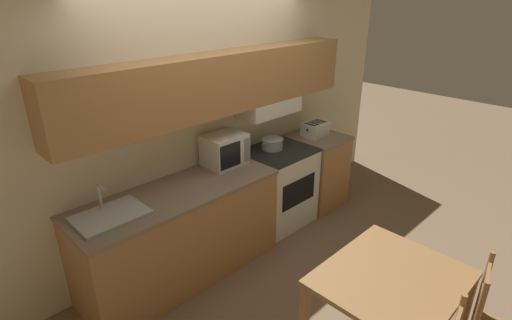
% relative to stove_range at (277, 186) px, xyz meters
% --- Properties ---
extents(ground_plane, '(16.00, 16.00, 0.00)m').
position_rel_stove_range_xyz_m(ground_plane, '(-0.66, 0.31, -0.45)').
color(ground_plane, '#7F664C').
extents(wall_back, '(5.64, 0.38, 2.55)m').
position_rel_stove_range_xyz_m(wall_back, '(-0.64, 0.25, 1.02)').
color(wall_back, beige).
rests_on(wall_back, ground_plane).
extents(lower_counter_main, '(1.91, 0.68, 0.89)m').
position_rel_stove_range_xyz_m(lower_counter_main, '(-1.33, -0.02, 0.00)').
color(lower_counter_main, '#B27A47').
rests_on(lower_counter_main, ground_plane).
extents(lower_counter_right_stub, '(0.59, 0.68, 0.89)m').
position_rel_stove_range_xyz_m(lower_counter_right_stub, '(0.68, -0.02, 0.00)').
color(lower_counter_right_stub, '#B27A47').
rests_on(lower_counter_right_stub, ground_plane).
extents(stove_range, '(0.75, 0.63, 0.89)m').
position_rel_stove_range_xyz_m(stove_range, '(0.00, 0.00, 0.00)').
color(stove_range, white).
rests_on(stove_range, ground_plane).
extents(cooking_pot, '(0.32, 0.24, 0.12)m').
position_rel_stove_range_xyz_m(cooking_pot, '(-0.01, 0.08, 0.51)').
color(cooking_pot, '#B7BABF').
rests_on(cooking_pot, stove_range).
extents(microwave, '(0.41, 0.32, 0.31)m').
position_rel_stove_range_xyz_m(microwave, '(-0.65, 0.13, 0.60)').
color(microwave, white).
rests_on(microwave, lower_counter_main).
extents(toaster, '(0.30, 0.22, 0.16)m').
position_rel_stove_range_xyz_m(toaster, '(0.66, 0.01, 0.53)').
color(toaster, white).
rests_on(toaster, lower_counter_right_stub).
extents(sink_basin, '(0.54, 0.38, 0.24)m').
position_rel_stove_range_xyz_m(sink_basin, '(-1.95, -0.02, 0.46)').
color(sink_basin, '#B7BABF').
rests_on(sink_basin, lower_counter_main).
extents(dining_table, '(0.98, 0.84, 0.74)m').
position_rel_stove_range_xyz_m(dining_table, '(-0.85, -1.82, 0.19)').
color(dining_table, '#9E7042').
rests_on(dining_table, ground_plane).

